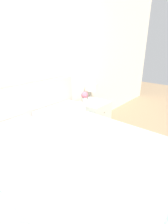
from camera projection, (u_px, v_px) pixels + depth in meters
The scene contains 7 objects.
ground_plane at pixel (32, 154), 2.66m from camera, with size 12.00×12.00×0.00m, color tan.
wall_back at pixel (17, 66), 2.21m from camera, with size 8.00×0.06×2.60m.
bed at pixel (75, 163), 2.00m from camera, with size 1.72×1.96×1.07m.
nightstand at pixel (93, 117), 3.24m from camera, with size 0.50×0.49×0.58m.
table_lamp at pixel (91, 88), 3.14m from camera, with size 0.21×0.21×0.31m.
flower_vase at pixel (85, 96), 3.04m from camera, with size 0.12×0.12×0.21m.
teacup at pixel (94, 103), 2.98m from camera, with size 0.12×0.12×0.07m.
Camera 1 is at (-1.17, -2.05, 1.60)m, focal length 28.00 mm.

